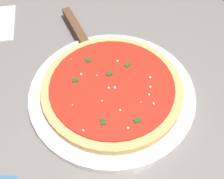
{
  "coord_description": "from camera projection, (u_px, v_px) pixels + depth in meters",
  "views": [
    {
      "loc": [
        0.26,
        -0.13,
        1.24
      ],
      "look_at": [
        -0.06,
        0.02,
        0.78
      ],
      "focal_mm": 48.67,
      "sensor_mm": 36.0,
      "label": 1
    }
  ],
  "objects": [
    {
      "name": "pizza_server",
      "position": [
        82.0,
        38.0,
        0.67
      ],
      "size": [
        0.22,
        0.07,
        0.01
      ],
      "color": "silver",
      "rests_on": "serving_plate"
    },
    {
      "name": "pizza",
      "position": [
        112.0,
        88.0,
        0.58
      ],
      "size": [
        0.27,
        0.27,
        0.02
      ],
      "color": "#DBB26B",
      "rests_on": "serving_plate"
    },
    {
      "name": "restaurant_table",
      "position": [
        114.0,
        156.0,
        0.67
      ],
      "size": [
        1.01,
        0.82,
        0.76
      ],
      "color": "black",
      "rests_on": "ground_plane"
    },
    {
      "name": "serving_plate",
      "position": [
        112.0,
        93.0,
        0.59
      ],
      "size": [
        0.32,
        0.32,
        0.01
      ],
      "primitive_type": "cylinder",
      "color": "white",
      "rests_on": "restaurant_table"
    }
  ]
}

